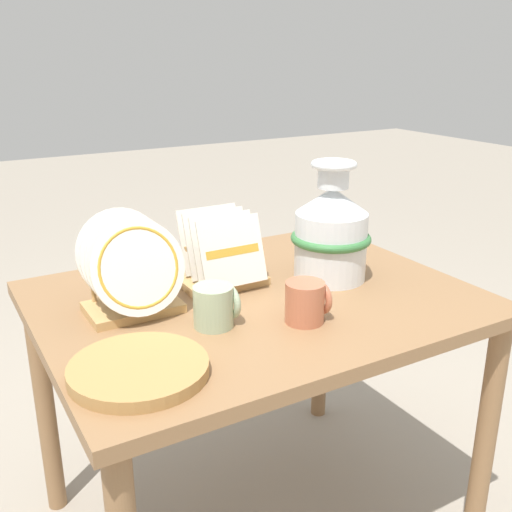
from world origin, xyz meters
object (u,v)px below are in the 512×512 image
(mug_sage_glaze, at_px, (215,306))
(mug_terracotta_glaze, at_px, (307,302))
(wicker_charger_stack, at_px, (139,369))
(dish_rack_square_plates, at_px, (221,261))
(dish_rack_round_plates, at_px, (132,275))
(ceramic_vase, at_px, (331,231))

(mug_sage_glaze, distance_m, mug_terracotta_glaze, 0.22)
(wicker_charger_stack, height_order, mug_terracotta_glaze, mug_terracotta_glaze)
(dish_rack_square_plates, distance_m, wicker_charger_stack, 0.51)
(dish_rack_round_plates, distance_m, mug_terracotta_glaze, 0.42)
(mug_sage_glaze, height_order, mug_terracotta_glaze, same)
(mug_sage_glaze, bearing_deg, mug_terracotta_glaze, -23.51)
(dish_rack_round_plates, xyz_separation_m, mug_terracotta_glaze, (0.34, -0.25, -0.05))
(ceramic_vase, height_order, mug_sage_glaze, ceramic_vase)
(ceramic_vase, distance_m, dish_rack_round_plates, 0.56)
(mug_terracotta_glaze, bearing_deg, wicker_charger_stack, -174.56)
(ceramic_vase, bearing_deg, dish_rack_square_plates, 158.68)
(wicker_charger_stack, relative_size, mug_terracotta_glaze, 2.75)
(dish_rack_round_plates, relative_size, mug_terracotta_glaze, 2.39)
(dish_rack_round_plates, xyz_separation_m, mug_sage_glaze, (0.14, -0.17, -0.05))
(dish_rack_square_plates, xyz_separation_m, mug_sage_glaze, (-0.13, -0.23, -0.02))
(dish_rack_round_plates, height_order, mug_terracotta_glaze, dish_rack_round_plates)
(dish_rack_round_plates, relative_size, mug_sage_glaze, 2.39)
(dish_rack_square_plates, height_order, wicker_charger_stack, dish_rack_square_plates)
(wicker_charger_stack, xyz_separation_m, mug_sage_glaze, (0.23, 0.13, 0.04))
(dish_rack_square_plates, relative_size, wicker_charger_stack, 0.80)
(ceramic_vase, relative_size, dish_rack_round_plates, 1.37)
(dish_rack_square_plates, height_order, mug_terracotta_glaze, dish_rack_square_plates)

